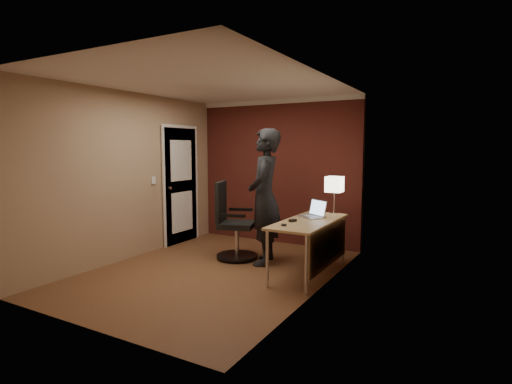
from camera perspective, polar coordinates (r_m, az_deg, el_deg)
room at (r=6.77m, az=-0.53°, el=3.78°), size 4.00×4.00×4.00m
desk at (r=5.25m, az=8.27°, el=-5.48°), size 0.60×1.50×0.73m
desk_lamp at (r=5.78m, az=11.13°, el=1.01°), size 0.22×0.22×0.54m
laptop at (r=5.51m, az=8.32°, el=-2.90°), size 0.42×0.39×0.23m
mouse at (r=5.13m, az=5.23°, el=-4.08°), size 0.09×0.11×0.03m
phone at (r=4.89m, az=4.01°, el=-4.72°), size 0.10×0.13×0.01m
office_chair at (r=6.03m, az=-3.43°, el=-4.83°), size 0.65×0.72×1.14m
person at (r=5.71m, az=1.23°, el=-0.70°), size 0.67×0.82×1.94m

